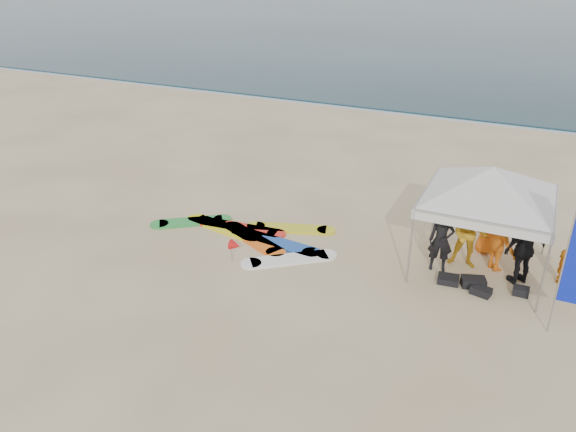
% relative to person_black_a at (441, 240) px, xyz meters
% --- Properties ---
extents(ground, '(120.00, 120.00, 0.00)m').
position_rel_person_black_a_xyz_m(ground, '(-3.92, -3.64, -0.83)').
color(ground, beige).
rests_on(ground, ground).
extents(ocean, '(160.00, 84.00, 0.08)m').
position_rel_person_black_a_xyz_m(ocean, '(-3.92, 56.36, -0.79)').
color(ocean, '#0C2633').
rests_on(ocean, ground).
extents(shoreline_foam, '(160.00, 1.20, 0.01)m').
position_rel_person_black_a_xyz_m(shoreline_foam, '(-3.92, 14.56, -0.83)').
color(shoreline_foam, silver).
rests_on(shoreline_foam, ground).
extents(person_black_a, '(0.67, 0.50, 1.66)m').
position_rel_person_black_a_xyz_m(person_black_a, '(0.00, 0.00, 0.00)').
color(person_black_a, black).
rests_on(person_black_a, ground).
extents(person_yellow, '(0.93, 0.75, 1.82)m').
position_rel_person_black_a_xyz_m(person_yellow, '(0.59, 0.45, 0.08)').
color(person_yellow, gold).
rests_on(person_yellow, ground).
extents(person_orange_a, '(1.22, 1.22, 1.69)m').
position_rel_person_black_a_xyz_m(person_orange_a, '(1.33, 0.64, 0.01)').
color(person_orange_a, '#D05D12').
rests_on(person_orange_a, ground).
extents(person_black_b, '(1.11, 1.06, 1.86)m').
position_rel_person_black_a_xyz_m(person_black_b, '(1.91, 0.22, 0.10)').
color(person_black_b, black).
rests_on(person_black_b, ground).
extents(person_orange_b, '(0.82, 0.57, 1.61)m').
position_rel_person_black_a_xyz_m(person_orange_b, '(1.00, 1.44, -0.03)').
color(person_orange_b, orange).
rests_on(person_orange_b, ground).
extents(person_seated, '(0.32, 0.83, 0.87)m').
position_rel_person_black_a_xyz_m(person_seated, '(2.84, 0.68, -0.40)').
color(person_seated, orange).
rests_on(person_seated, ground).
extents(canopy_tent, '(4.15, 4.15, 3.13)m').
position_rel_person_black_a_xyz_m(canopy_tent, '(0.91, 0.52, 1.90)').
color(canopy_tent, '#A5A5A8').
rests_on(canopy_tent, ground).
extents(marker_pennant, '(0.28, 0.28, 0.64)m').
position_rel_person_black_a_xyz_m(marker_pennant, '(-4.81, -1.86, -0.34)').
color(marker_pennant, '#A5A5A8').
rests_on(marker_pennant, ground).
extents(gear_pile, '(2.10, 0.75, 0.22)m').
position_rel_person_black_a_xyz_m(gear_pile, '(1.00, -0.52, -0.74)').
color(gear_pile, black).
rests_on(gear_pile, ground).
extents(surfboard_spread, '(5.45, 3.03, 0.07)m').
position_rel_person_black_a_xyz_m(surfboard_spread, '(-5.13, -0.39, -0.80)').
color(surfboard_spread, green).
rests_on(surfboard_spread, ground).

